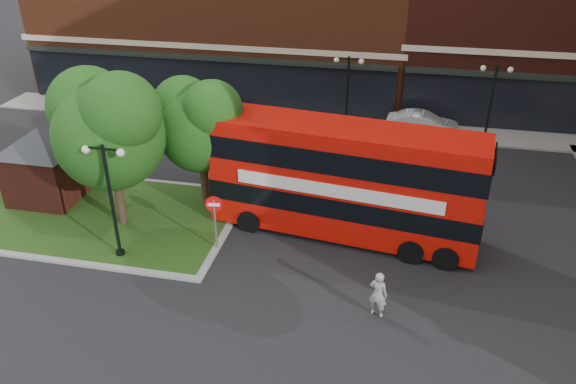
% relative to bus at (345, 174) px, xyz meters
% --- Properties ---
extents(ground, '(120.00, 120.00, 0.00)m').
position_rel_bus_xyz_m(ground, '(-3.12, -4.00, -2.85)').
color(ground, black).
rests_on(ground, ground).
extents(pavement_far, '(44.00, 3.00, 0.12)m').
position_rel_bus_xyz_m(pavement_far, '(-3.12, 12.50, -2.79)').
color(pavement_far, slate).
rests_on(pavement_far, ground).
extents(traffic_island, '(12.60, 7.60, 0.15)m').
position_rel_bus_xyz_m(traffic_island, '(-11.12, -1.00, -2.78)').
color(traffic_island, gray).
rests_on(traffic_island, ground).
extents(kiosk, '(6.51, 6.51, 3.60)m').
position_rel_bus_xyz_m(kiosk, '(-14.12, 0.00, -0.53)').
color(kiosk, '#471911').
rests_on(kiosk, traffic_island).
extents(tree_island_west, '(5.40, 4.71, 7.21)m').
position_rel_bus_xyz_m(tree_island_west, '(-9.71, -1.42, 1.95)').
color(tree_island_west, '#2D2116').
rests_on(tree_island_west, ground).
extents(tree_island_east, '(4.46, 3.90, 6.29)m').
position_rel_bus_xyz_m(tree_island_east, '(-6.70, 1.06, 1.40)').
color(tree_island_east, '#2D2116').
rests_on(tree_island_east, ground).
extents(lamp_island, '(1.72, 0.36, 5.00)m').
position_rel_bus_xyz_m(lamp_island, '(-8.62, -3.80, -0.02)').
color(lamp_island, black).
rests_on(lamp_island, ground).
extents(lamp_far_left, '(1.72, 0.36, 5.00)m').
position_rel_bus_xyz_m(lamp_far_left, '(-1.12, 10.50, -0.02)').
color(lamp_far_left, black).
rests_on(lamp_far_left, ground).
extents(lamp_far_right, '(1.72, 0.36, 5.00)m').
position_rel_bus_xyz_m(lamp_far_right, '(6.88, 10.50, -0.02)').
color(lamp_far_right, black).
rests_on(lamp_far_right, ground).
extents(bus, '(11.60, 4.05, 4.34)m').
position_rel_bus_xyz_m(bus, '(0.00, 0.00, 0.00)').
color(bus, '#BF0F07').
rests_on(bus, ground).
extents(woman, '(0.76, 0.62, 1.81)m').
position_rel_bus_xyz_m(woman, '(1.89, -5.19, -1.94)').
color(woman, gray).
rests_on(woman, ground).
extents(car_silver, '(3.69, 1.58, 1.24)m').
position_rel_bus_xyz_m(car_silver, '(-9.62, 12.00, -2.22)').
color(car_silver, silver).
rests_on(car_silver, ground).
extents(car_white, '(4.42, 1.82, 1.42)m').
position_rel_bus_xyz_m(car_white, '(3.40, 12.00, -2.13)').
color(car_white, white).
rests_on(car_white, ground).
extents(no_entry_sign, '(0.70, 0.16, 2.55)m').
position_rel_bus_xyz_m(no_entry_sign, '(-4.92, -2.50, -1.03)').
color(no_entry_sign, slate).
rests_on(no_entry_sign, ground).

